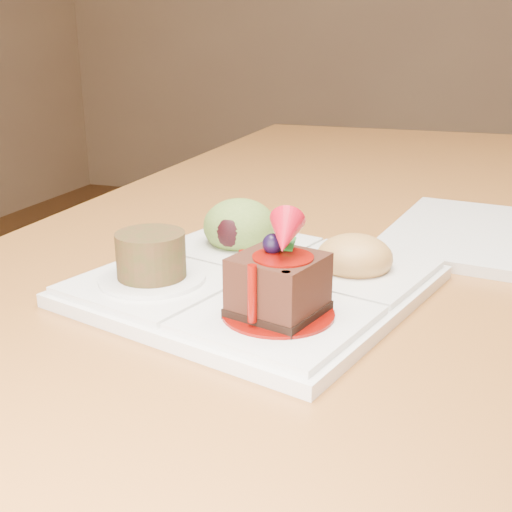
% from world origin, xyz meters
% --- Properties ---
extents(dining_table, '(1.00, 1.80, 0.75)m').
position_xyz_m(dining_table, '(0.00, 0.00, 0.68)').
color(dining_table, brown).
rests_on(dining_table, ground).
extents(sampler_plate, '(0.34, 0.34, 0.11)m').
position_xyz_m(sampler_plate, '(-0.16, -0.25, 0.77)').
color(sampler_plate, silver).
rests_on(sampler_plate, dining_table).
extents(second_plate, '(0.30, 0.30, 0.01)m').
position_xyz_m(second_plate, '(0.07, -0.02, 0.76)').
color(second_plate, silver).
rests_on(second_plate, dining_table).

